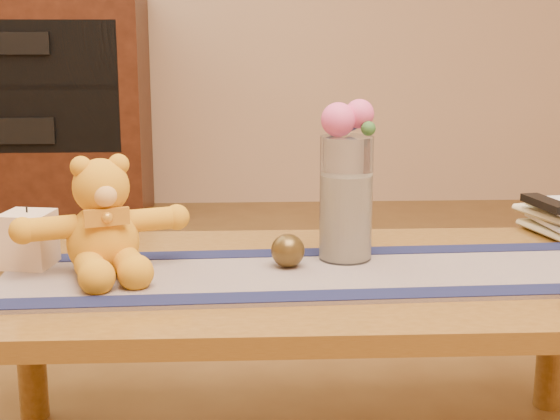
{
  "coord_description": "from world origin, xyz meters",
  "views": [
    {
      "loc": [
        -0.12,
        -1.59,
        0.94
      ],
      "look_at": [
        -0.05,
        0.0,
        0.58
      ],
      "focal_mm": 52.59,
      "sensor_mm": 36.0,
      "label": 1
    }
  ],
  "objects_px": {
    "teddy_bear": "(102,217)",
    "glass_vase": "(346,198)",
    "tv_remote": "(547,203)",
    "pillar_candle": "(29,239)",
    "book_bottom": "(542,233)",
    "bronze_ball": "(288,251)"
  },
  "relations": [
    {
      "from": "teddy_bear",
      "to": "glass_vase",
      "type": "bearing_deg",
      "value": -11.76
    },
    {
      "from": "glass_vase",
      "to": "tv_remote",
      "type": "xyz_separation_m",
      "value": [
        0.49,
        0.17,
        -0.05
      ]
    },
    {
      "from": "pillar_candle",
      "to": "glass_vase",
      "type": "relative_size",
      "value": 0.43
    },
    {
      "from": "book_bottom",
      "to": "tv_remote",
      "type": "distance_m",
      "value": 0.08
    },
    {
      "from": "glass_vase",
      "to": "tv_remote",
      "type": "bearing_deg",
      "value": 19.24
    },
    {
      "from": "book_bottom",
      "to": "tv_remote",
      "type": "xyz_separation_m",
      "value": [
        0.0,
        -0.01,
        0.07
      ]
    },
    {
      "from": "teddy_bear",
      "to": "bronze_ball",
      "type": "relative_size",
      "value": 4.75
    },
    {
      "from": "pillar_candle",
      "to": "glass_vase",
      "type": "distance_m",
      "value": 0.66
    },
    {
      "from": "pillar_candle",
      "to": "bronze_ball",
      "type": "height_order",
      "value": "pillar_candle"
    },
    {
      "from": "bronze_ball",
      "to": "book_bottom",
      "type": "xyz_separation_m",
      "value": [
        0.61,
        0.24,
        -0.03
      ]
    },
    {
      "from": "glass_vase",
      "to": "book_bottom",
      "type": "distance_m",
      "value": 0.54
    },
    {
      "from": "teddy_bear",
      "to": "bronze_ball",
      "type": "distance_m",
      "value": 0.38
    },
    {
      "from": "glass_vase",
      "to": "bronze_ball",
      "type": "distance_m",
      "value": 0.17
    },
    {
      "from": "pillar_candle",
      "to": "book_bottom",
      "type": "distance_m",
      "value": 1.16
    },
    {
      "from": "book_bottom",
      "to": "bronze_ball",
      "type": "bearing_deg",
      "value": -172.99
    },
    {
      "from": "pillar_candle",
      "to": "bronze_ball",
      "type": "bearing_deg",
      "value": -3.73
    },
    {
      "from": "teddy_bear",
      "to": "pillar_candle",
      "type": "relative_size",
      "value": 2.93
    },
    {
      "from": "pillar_candle",
      "to": "teddy_bear",
      "type": "bearing_deg",
      "value": -16.01
    },
    {
      "from": "tv_remote",
      "to": "pillar_candle",
      "type": "bearing_deg",
      "value": 178.48
    },
    {
      "from": "tv_remote",
      "to": "book_bottom",
      "type": "bearing_deg",
      "value": 90.0
    },
    {
      "from": "pillar_candle",
      "to": "bronze_ball",
      "type": "distance_m",
      "value": 0.53
    },
    {
      "from": "teddy_bear",
      "to": "bronze_ball",
      "type": "bearing_deg",
      "value": -17.65
    }
  ]
}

